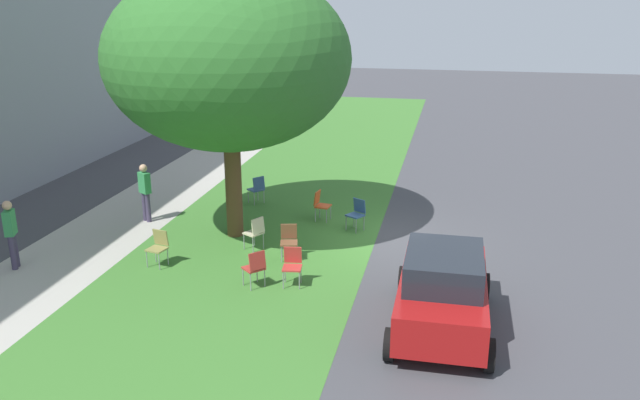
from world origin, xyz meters
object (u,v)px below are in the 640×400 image
(chair_4, at_px, (257,188))
(parked_car, at_px, (443,289))
(chair_0, at_px, (292,263))
(pedestrian_0, at_px, (145,190))
(chair_5, at_px, (357,212))
(pedestrian_1, at_px, (11,232))
(chair_3, at_px, (158,245))
(chair_6, at_px, (255,266))
(chair_1, at_px, (289,239))
(chair_7, at_px, (321,203))
(street_tree, at_px, (228,59))
(chair_2, at_px, (255,231))

(chair_4, relative_size, parked_car, 0.24)
(chair_0, xyz_separation_m, pedestrian_0, (3.28, 5.15, 0.41))
(chair_5, distance_m, pedestrian_1, 8.73)
(chair_3, xyz_separation_m, parked_car, (-1.73, -6.77, 0.32))
(chair_6, bearing_deg, chair_1, -10.26)
(chair_1, relative_size, chair_7, 1.00)
(chair_0, bearing_deg, chair_6, 112.10)
(chair_4, relative_size, chair_6, 1.00)
(chair_0, xyz_separation_m, chair_6, (-0.31, 0.77, 0.00))
(chair_7, relative_size, pedestrian_1, 0.52)
(street_tree, xyz_separation_m, chair_6, (-3.07, -1.53, -4.18))
(chair_1, bearing_deg, chair_3, 109.40)
(chair_7, relative_size, pedestrian_0, 0.52)
(chair_4, bearing_deg, chair_3, 169.99)
(street_tree, relative_size, chair_6, 7.97)
(chair_4, bearing_deg, pedestrian_0, 130.13)
(chair_2, distance_m, chair_3, 2.44)
(chair_0, relative_size, chair_2, 1.00)
(chair_4, bearing_deg, chair_6, -163.25)
(pedestrian_0, bearing_deg, pedestrian_1, 157.25)
(street_tree, bearing_deg, chair_3, 154.47)
(street_tree, bearing_deg, chair_2, -137.01)
(chair_5, bearing_deg, chair_0, 167.17)
(parked_car, bearing_deg, chair_4, 40.68)
(chair_1, bearing_deg, pedestrian_0, 68.66)
(chair_1, bearing_deg, street_tree, 54.78)
(street_tree, xyz_separation_m, chair_7, (1.63, -2.03, -4.18))
(parked_car, distance_m, pedestrian_1, 10.11)
(chair_5, distance_m, chair_7, 1.27)
(pedestrian_1, bearing_deg, chair_2, -66.61)
(chair_1, xyz_separation_m, chair_5, (2.37, -1.33, 0.00))
(chair_7, height_order, pedestrian_1, pedestrian_1)
(street_tree, distance_m, pedestrian_1, 6.65)
(chair_5, xyz_separation_m, pedestrian_0, (-0.54, 6.02, 0.41))
(parked_car, bearing_deg, chair_3, 75.65)
(pedestrian_0, height_order, pedestrian_1, same)
(chair_7, bearing_deg, chair_3, 141.57)
(chair_5, height_order, chair_7, same)
(chair_6, bearing_deg, parked_car, -103.83)
(street_tree, height_order, chair_6, street_tree)
(chair_2, relative_size, pedestrian_0, 0.52)
(chair_4, height_order, chair_5, same)
(chair_2, distance_m, pedestrian_1, 5.78)
(chair_1, distance_m, chair_2, 1.05)
(chair_2, xyz_separation_m, chair_3, (-1.42, 1.99, 0.00))
(street_tree, distance_m, chair_0, 5.51)
(chair_0, bearing_deg, chair_4, 24.65)
(pedestrian_0, distance_m, pedestrian_1, 4.07)
(street_tree, distance_m, chair_2, 4.37)
(parked_car, bearing_deg, chair_0, 68.34)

